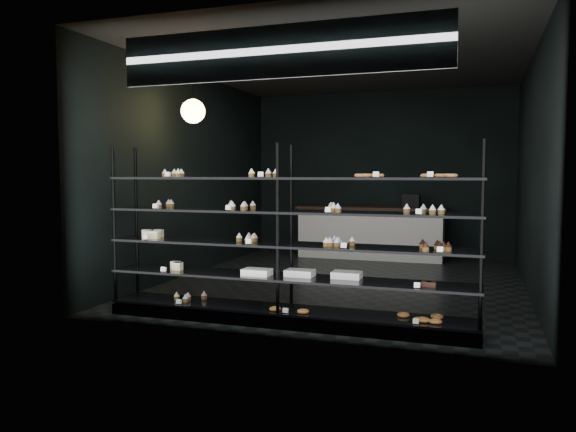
% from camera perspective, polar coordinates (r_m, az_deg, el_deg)
% --- Properties ---
extents(room, '(5.01, 6.01, 3.20)m').
position_cam_1_polar(room, '(8.23, 5.84, 4.29)').
color(room, black).
rests_on(room, ground).
extents(display_shelf, '(4.00, 0.50, 1.91)m').
position_cam_1_polar(display_shelf, '(5.97, -0.48, -5.02)').
color(display_shelf, black).
rests_on(display_shelf, room).
extents(signage, '(3.30, 0.05, 0.50)m').
position_cam_1_polar(signage, '(5.54, -1.20, 16.33)').
color(signage, '#0E2047').
rests_on(signage, room).
extents(pendant_lamp, '(0.32, 0.32, 0.89)m').
position_cam_1_polar(pendant_lamp, '(7.86, -9.62, 10.46)').
color(pendant_lamp, black).
rests_on(pendant_lamp, room).
extents(service_counter, '(2.79, 0.65, 1.23)m').
position_cam_1_polar(service_counter, '(10.74, 8.43, -1.62)').
color(service_counter, silver).
rests_on(service_counter, room).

